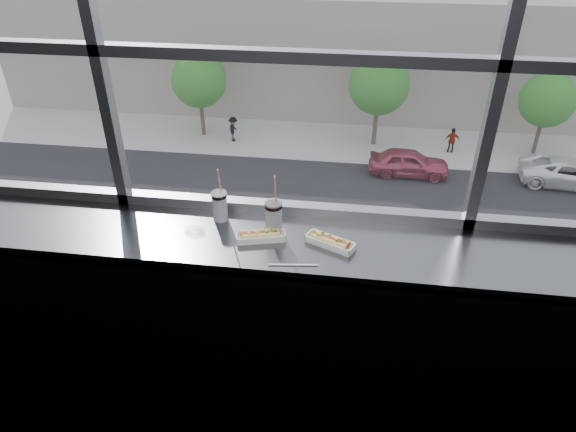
# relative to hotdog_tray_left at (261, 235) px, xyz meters

# --- Properties ---
(wall_back_lower) EXTENTS (6.00, 0.00, 6.00)m
(wall_back_lower) POSITION_rel_hotdog_tray_left_xyz_m (0.12, 0.29, -0.58)
(wall_back_lower) COLOR black
(wall_back_lower) RESTS_ON ground
(counter) EXTENTS (6.00, 0.55, 0.06)m
(counter) POSITION_rel_hotdog_tray_left_xyz_m (0.12, 0.02, -0.06)
(counter) COLOR slate
(counter) RESTS_ON ground
(counter_fascia) EXTENTS (6.00, 0.04, 1.04)m
(counter_fascia) POSITION_rel_hotdog_tray_left_xyz_m (0.12, -0.24, -0.58)
(counter_fascia) COLOR slate
(counter_fascia) RESTS_ON ground
(hotdog_tray_left) EXTENTS (0.28, 0.15, 0.06)m
(hotdog_tray_left) POSITION_rel_hotdog_tray_left_xyz_m (0.00, 0.00, 0.00)
(hotdog_tray_left) COLOR white
(hotdog_tray_left) RESTS_ON counter
(hotdog_tray_right) EXTENTS (0.28, 0.19, 0.07)m
(hotdog_tray_right) POSITION_rel_hotdog_tray_left_xyz_m (0.37, -0.00, 0.00)
(hotdog_tray_right) COLOR white
(hotdog_tray_right) RESTS_ON counter
(soda_cup_left) EXTENTS (0.09, 0.09, 0.33)m
(soda_cup_left) POSITION_rel_hotdog_tray_left_xyz_m (-0.26, 0.17, 0.07)
(soda_cup_left) COLOR white
(soda_cup_left) RESTS_ON counter
(soda_cup_right) EXTENTS (0.10, 0.10, 0.36)m
(soda_cup_right) POSITION_rel_hotdog_tray_left_xyz_m (0.06, 0.08, 0.08)
(soda_cup_right) COLOR white
(soda_cup_right) RESTS_ON counter
(loose_straw) EXTENTS (0.25, 0.04, 0.01)m
(loose_straw) POSITION_rel_hotdog_tray_left_xyz_m (0.20, -0.20, -0.02)
(loose_straw) COLOR white
(loose_straw) RESTS_ON counter
(wrapper) EXTENTS (0.11, 0.08, 0.03)m
(wrapper) POSITION_rel_hotdog_tray_left_xyz_m (-0.37, 0.02, -0.01)
(wrapper) COLOR silver
(wrapper) RESTS_ON counter
(plaza_ground) EXTENTS (120.00, 120.00, 0.00)m
(plaza_ground) POSITION_rel_hotdog_tray_left_xyz_m (0.12, 43.79, -12.13)
(plaza_ground) COLOR #ADAAA3
(plaza_ground) RESTS_ON ground
(plaza_near) EXTENTS (50.00, 14.00, 0.04)m
(plaza_near) POSITION_rel_hotdog_tray_left_xyz_m (0.12, 7.29, -12.11)
(plaza_near) COLOR #ADAAA3
(plaza_near) RESTS_ON plaza_ground
(street_asphalt) EXTENTS (80.00, 10.00, 0.06)m
(street_asphalt) POSITION_rel_hotdog_tray_left_xyz_m (0.12, 20.29, -12.10)
(street_asphalt) COLOR black
(street_asphalt) RESTS_ON plaza_ground
(far_sidewalk) EXTENTS (80.00, 6.00, 0.04)m
(far_sidewalk) POSITION_rel_hotdog_tray_left_xyz_m (0.12, 28.29, -12.11)
(far_sidewalk) COLOR #ADAAA3
(far_sidewalk) RESTS_ON plaza_ground
(far_building) EXTENTS (50.00, 14.00, 8.00)m
(far_building) POSITION_rel_hotdog_tray_left_xyz_m (0.12, 38.29, -8.13)
(far_building) COLOR gray
(far_building) RESTS_ON plaza_ground
(car_near_b) EXTENTS (3.26, 7.07, 2.31)m
(car_near_b) POSITION_rel_hotdog_tray_left_xyz_m (-5.01, 16.29, -10.91)
(car_near_b) COLOR black
(car_near_b) RESTS_ON street_asphalt
(car_far_b) EXTENTS (2.64, 6.09, 2.01)m
(car_far_b) POSITION_rel_hotdog_tray_left_xyz_m (3.64, 24.29, -11.06)
(car_far_b) COLOR #B0374E
(car_far_b) RESTS_ON street_asphalt
(car_near_c) EXTENTS (2.46, 5.77, 1.91)m
(car_near_c) POSITION_rel_hotdog_tray_left_xyz_m (0.69, 16.29, -11.11)
(car_near_c) COLOR maroon
(car_near_c) RESTS_ON street_asphalt
(car_far_c) EXTENTS (3.11, 6.05, 1.93)m
(car_far_c) POSITION_rel_hotdog_tray_left_xyz_m (12.22, 24.29, -11.10)
(car_far_c) COLOR white
(car_far_c) RESTS_ON street_asphalt
(car_near_a) EXTENTS (3.28, 6.42, 2.05)m
(car_near_a) POSITION_rel_hotdog_tray_left_xyz_m (-14.04, 16.29, -11.04)
(car_near_a) COLOR silver
(car_near_a) RESTS_ON street_asphalt
(car_near_d) EXTENTS (2.85, 5.93, 1.92)m
(car_near_d) POSITION_rel_hotdog_tray_left_xyz_m (5.19, 16.29, -11.11)
(car_near_d) COLOR beige
(car_near_d) RESTS_ON street_asphalt
(pedestrian_c) EXTENTS (0.83, 0.63, 1.88)m
(pedestrian_c) POSITION_rel_hotdog_tray_left_xyz_m (6.43, 27.69, -11.15)
(pedestrian_c) COLOR #66605B
(pedestrian_c) RESTS_ON far_sidewalk
(pedestrian_a) EXTENTS (0.64, 0.85, 1.92)m
(pedestrian_a) POSITION_rel_hotdog_tray_left_xyz_m (-7.16, 27.55, -11.13)
(pedestrian_a) COLOR #66605B
(pedestrian_a) RESTS_ON far_sidewalk
(tree_left) EXTENTS (3.47, 3.47, 5.42)m
(tree_left) POSITION_rel_hotdog_tray_left_xyz_m (-9.37, 28.29, -8.45)
(tree_left) COLOR #47382B
(tree_left) RESTS_ON far_sidewalk
(tree_center) EXTENTS (3.66, 3.66, 5.72)m
(tree_center) POSITION_rel_hotdog_tray_left_xyz_m (1.75, 28.29, -8.25)
(tree_center) COLOR #47382B
(tree_center) RESTS_ON far_sidewalk
(tree_right) EXTENTS (3.22, 3.22, 5.04)m
(tree_right) POSITION_rel_hotdog_tray_left_xyz_m (11.48, 28.29, -8.71)
(tree_right) COLOR #47382B
(tree_right) RESTS_ON far_sidewalk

